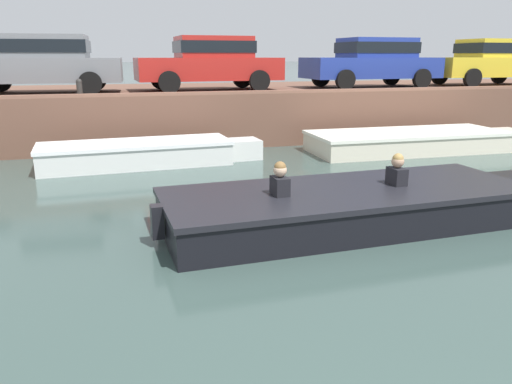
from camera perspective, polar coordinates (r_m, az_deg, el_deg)
name	(u,v)px	position (r m, az deg, el deg)	size (l,w,h in m)	color
ground_plane	(244,226)	(7.49, -1.35, -3.90)	(400.00, 400.00, 0.00)	#384C47
far_quay_wall	(172,112)	(16.34, -9.54, 9.03)	(60.00, 6.00, 1.47)	brown
far_wall_coping	(183,94)	(13.42, -8.30, 11.07)	(60.00, 0.24, 0.08)	brown
boat_moored_central_white	(146,153)	(11.89, -12.49, 4.35)	(5.20, 1.69, 0.55)	white
boat_moored_east_cream	(416,141)	(14.05, 17.79, 5.58)	(6.25, 2.00, 0.53)	silver
motorboat_passing	(363,205)	(7.73, 12.15, -1.43)	(6.75, 2.23, 1.04)	black
car_left_inner_grey	(43,61)	(15.06, -23.12, 13.56)	(4.28, 2.09, 1.54)	slate
car_centre_red	(210,61)	(15.21, -5.25, 14.69)	(4.25, 2.07, 1.54)	#B2231E
car_right_inner_blue	(373,60)	(17.00, 13.21, 14.43)	(4.40, 2.05, 1.54)	#233893
car_rightmost_yellow	(490,60)	(19.53, 25.19, 13.48)	(4.09, 2.00, 1.54)	yellow
mooring_bollard_mid	(79,87)	(13.45, -19.54, 11.23)	(0.15, 0.15, 0.45)	#2D2B28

